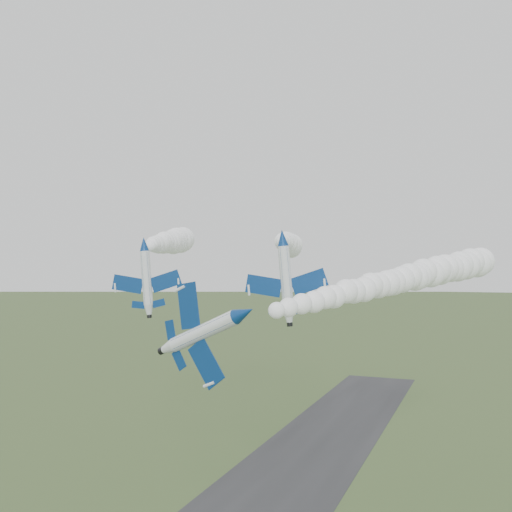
# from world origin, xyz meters

# --- Properties ---
(jet_lead) EXTENTS (5.91, 13.42, 10.32)m
(jet_lead) POSITION_xyz_m (13.45, -1.99, 35.89)
(jet_lead) COLOR white
(smoke_trail_jet_lead) EXTENTS (23.26, 78.12, 5.77)m
(smoke_trail_jet_lead) POSITION_xyz_m (24.61, 39.06, 38.88)
(smoke_trail_jet_lead) COLOR white
(jet_pair_left) EXTENTS (10.08, 11.57, 3.02)m
(jet_pair_left) POSITION_xyz_m (-11.71, 19.11, 43.94)
(jet_pair_left) COLOR white
(smoke_trail_jet_pair_left) EXTENTS (27.51, 54.08, 5.98)m
(smoke_trail_jet_pair_left) POSITION_xyz_m (-23.73, 47.15, 45.62)
(smoke_trail_jet_pair_left) COLOR white
(jet_pair_right) EXTENTS (10.95, 12.68, 3.26)m
(jet_pair_right) POSITION_xyz_m (10.28, 18.74, 44.42)
(jet_pair_right) COLOR white
(smoke_trail_jet_pair_right) EXTENTS (30.40, 71.30, 5.78)m
(smoke_trail_jet_pair_right) POSITION_xyz_m (-1.71, 56.68, 45.34)
(smoke_trail_jet_pair_right) COLOR white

